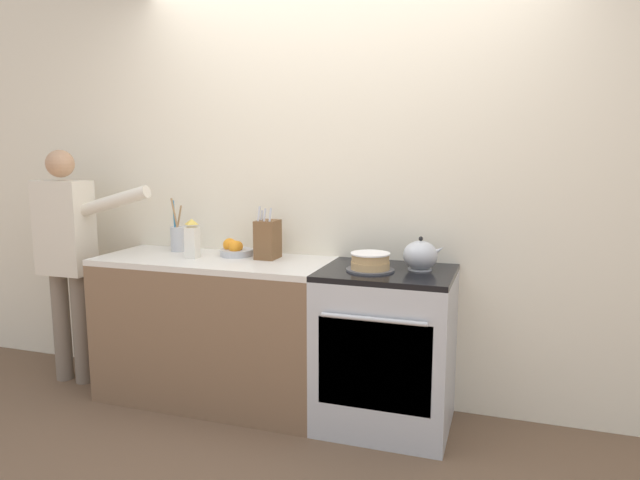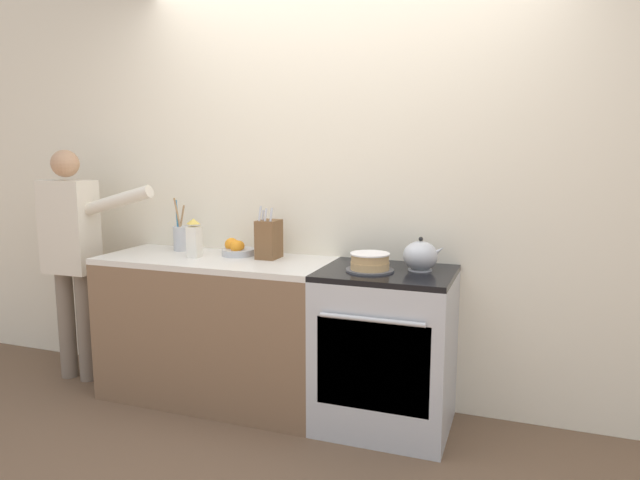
{
  "view_description": "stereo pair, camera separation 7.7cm",
  "coord_description": "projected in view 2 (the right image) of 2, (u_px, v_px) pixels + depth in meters",
  "views": [
    {
      "loc": [
        0.97,
        -2.68,
        1.53
      ],
      "look_at": [
        -0.02,
        0.26,
        1.04
      ],
      "focal_mm": 32.0,
      "sensor_mm": 36.0,
      "label": 1
    },
    {
      "loc": [
        1.04,
        -2.66,
        1.53
      ],
      "look_at": [
        -0.02,
        0.26,
        1.04
      ],
      "focal_mm": 32.0,
      "sensor_mm": 36.0,
      "label": 2
    }
  ],
  "objects": [
    {
      "name": "ground_plane",
      "position": [
        307.0,
        438.0,
        3.06
      ],
      "size": [
        16.0,
        16.0,
        0.0
      ],
      "primitive_type": "plane",
      "color": "brown"
    },
    {
      "name": "wall_back",
      "position": [
        343.0,
        189.0,
        3.41
      ],
      "size": [
        8.0,
        0.04,
        2.6
      ],
      "color": "silver",
      "rests_on": "ground_plane"
    },
    {
      "name": "counter_cabinet",
      "position": [
        216.0,
        329.0,
        3.5
      ],
      "size": [
        1.41,
        0.58,
        0.89
      ],
      "color": "brown",
      "rests_on": "ground_plane"
    },
    {
      "name": "stove_range",
      "position": [
        385.0,
        349.0,
        3.13
      ],
      "size": [
        0.71,
        0.61,
        0.89
      ],
      "color": "#B7BABF",
      "rests_on": "ground_plane"
    },
    {
      "name": "layer_cake",
      "position": [
        370.0,
        263.0,
        3.05
      ],
      "size": [
        0.26,
        0.26,
        0.1
      ],
      "color": "#4C4C51",
      "rests_on": "stove_range"
    },
    {
      "name": "tea_kettle",
      "position": [
        421.0,
        256.0,
        3.06
      ],
      "size": [
        0.23,
        0.19,
        0.18
      ],
      "color": "#B7BABF",
      "rests_on": "stove_range"
    },
    {
      "name": "knife_block",
      "position": [
        269.0,
        239.0,
        3.4
      ],
      "size": [
        0.12,
        0.16,
        0.32
      ],
      "color": "brown",
      "rests_on": "counter_cabinet"
    },
    {
      "name": "utensil_crock",
      "position": [
        181.0,
        237.0,
        3.67
      ],
      "size": [
        0.1,
        0.1,
        0.34
      ],
      "color": "#B7BABF",
      "rests_on": "counter_cabinet"
    },
    {
      "name": "fruit_bowl",
      "position": [
        237.0,
        249.0,
        3.5
      ],
      "size": [
        0.2,
        0.2,
        0.1
      ],
      "color": "#B7BABF",
      "rests_on": "counter_cabinet"
    },
    {
      "name": "milk_carton",
      "position": [
        194.0,
        239.0,
        3.43
      ],
      "size": [
        0.07,
        0.07,
        0.24
      ],
      "color": "white",
      "rests_on": "counter_cabinet"
    },
    {
      "name": "person_baker",
      "position": [
        72.0,
        246.0,
        3.73
      ],
      "size": [
        0.9,
        0.2,
        1.53
      ],
      "rotation": [
        0.0,
        0.0,
        -0.12
      ],
      "color": "#7A6B5B",
      "rests_on": "ground_plane"
    }
  ]
}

